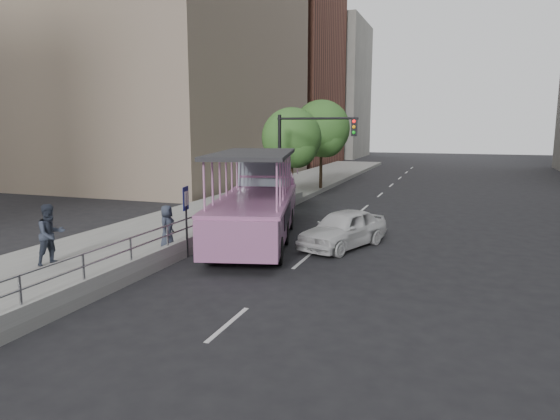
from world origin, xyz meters
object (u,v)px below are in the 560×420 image
object	(u,v)px
pedestrian_mid	(51,234)
street_tree_far	(322,131)
parking_sign	(186,213)
pedestrian_far	(167,227)
car	(343,229)
traffic_signal	(301,148)
street_tree_near	(293,140)
duck_boat	(259,205)

from	to	relation	value
pedestrian_mid	street_tree_far	xyz separation A→B (m)	(2.89, 22.05, 3.04)
pedestrian_mid	parking_sign	size ratio (longest dim) A/B	0.76
parking_sign	pedestrian_far	bearing A→B (deg)	-168.81
car	pedestrian_mid	xyz separation A→B (m)	(-7.88, -6.50, 0.53)
traffic_signal	street_tree_near	world-z (taller)	street_tree_near
duck_boat	street_tree_near	size ratio (longest dim) A/B	1.96
street_tree_far	duck_boat	bearing A→B (deg)	-85.27
duck_boat	traffic_signal	distance (m)	5.90
pedestrian_mid	parking_sign	xyz separation A→B (m)	(2.99, 3.17, 0.35)
duck_boat	pedestrian_mid	distance (m)	8.23
street_tree_far	parking_sign	bearing A→B (deg)	-89.68
street_tree_near	pedestrian_mid	bearing A→B (deg)	-99.50
pedestrian_far	street_tree_far	world-z (taller)	street_tree_far
duck_boat	street_tree_far	distance (m)	15.26
pedestrian_mid	traffic_signal	distance (m)	13.51
pedestrian_mid	pedestrian_far	xyz separation A→B (m)	(2.28, 3.03, -0.18)
car	traffic_signal	distance (m)	7.62
street_tree_near	car	bearing A→B (deg)	-61.47
car	parking_sign	size ratio (longest dim) A/B	1.69
parking_sign	traffic_signal	bearing A→B (deg)	82.21
pedestrian_mid	parking_sign	world-z (taller)	parking_sign
duck_boat	parking_sign	bearing A→B (deg)	-105.96
pedestrian_mid	parking_sign	bearing A→B (deg)	-29.44
parking_sign	street_tree_near	distance (m)	13.07
traffic_signal	car	bearing A→B (deg)	-59.58
car	traffic_signal	bearing A→B (deg)	141.47
pedestrian_far	street_tree_near	bearing A→B (deg)	-13.20
duck_boat	street_tree_near	xyz separation A→B (m)	(-1.44, 8.92, 2.47)
traffic_signal	street_tree_far	world-z (taller)	street_tree_far
duck_boat	pedestrian_mid	size ratio (longest dim) A/B	5.84
street_tree_far	car	bearing A→B (deg)	-72.21
street_tree_near	duck_boat	bearing A→B (deg)	-80.86
duck_boat	traffic_signal	xyz separation A→B (m)	(0.16, 5.49, 2.15)
duck_boat	street_tree_near	distance (m)	9.37
pedestrian_far	street_tree_far	distance (m)	19.30
traffic_signal	street_tree_far	size ratio (longest dim) A/B	0.81
pedestrian_mid	street_tree_far	distance (m)	22.44
pedestrian_mid	street_tree_near	xyz separation A→B (m)	(2.69, 16.05, 2.56)
pedestrian_mid	traffic_signal	xyz separation A→B (m)	(4.28, 12.62, 2.24)
car	parking_sign	world-z (taller)	parking_sign
pedestrian_far	parking_sign	distance (m)	0.90
pedestrian_far	traffic_signal	xyz separation A→B (m)	(2.01, 9.59, 2.42)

